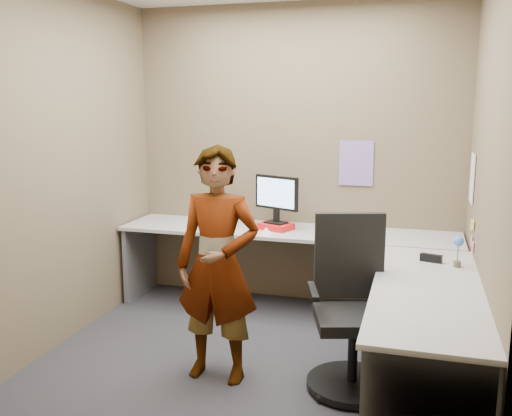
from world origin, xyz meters
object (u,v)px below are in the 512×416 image
(monitor, at_px, (276,195))
(office_chair, at_px, (352,320))
(desk, at_px, (325,268))
(person, at_px, (218,265))

(monitor, bearing_deg, office_chair, -34.50)
(desk, relative_size, person, 1.91)
(office_chair, bearing_deg, person, 171.51)
(office_chair, bearing_deg, monitor, 106.59)
(monitor, xyz_separation_m, office_chair, (0.82, -1.25, -0.58))
(desk, height_order, monitor, monitor)
(desk, distance_m, monitor, 0.91)
(desk, distance_m, office_chair, 0.73)
(office_chair, height_order, person, person)
(desk, bearing_deg, office_chair, -66.69)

